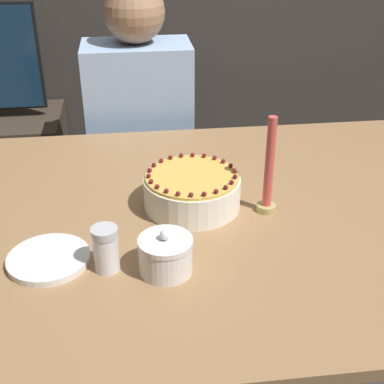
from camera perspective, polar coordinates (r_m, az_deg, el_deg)
dining_table at (r=1.47m, az=3.83°, el=-4.91°), size 1.61×1.14×0.73m
cake at (r=1.42m, az=0.00°, el=0.14°), size 0.26×0.26×0.10m
sugar_bowl at (r=1.19m, az=-2.83°, el=-6.72°), size 0.12×0.12×0.11m
sugar_shaker at (r=1.20m, az=-9.18°, el=-5.98°), size 0.06×0.06×0.11m
plate_stack at (r=1.27m, az=-15.05°, el=-6.91°), size 0.19×0.19×0.02m
candle at (r=1.39m, az=8.18°, el=1.84°), size 0.05×0.05×0.27m
person_man_blue_shirt at (r=2.17m, az=-5.40°, el=3.67°), size 0.40×0.34×1.21m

